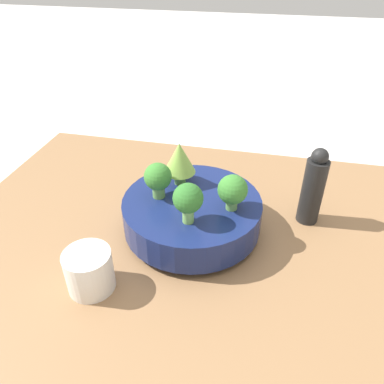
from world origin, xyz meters
The scene contains 9 objects.
ground_plane centered at (0.00, 0.00, 0.00)m, with size 6.00×6.00×0.00m, color silver.
table centered at (0.00, 0.00, 0.02)m, with size 1.03×0.76×0.05m.
bowl centered at (-0.01, 0.01, 0.09)m, with size 0.28×0.28×0.08m.
broccoli_floret_left centered at (-0.08, 0.01, 0.17)m, with size 0.05×0.05×0.07m.
broccoli_floret_front centered at (0.00, -0.06, 0.17)m, with size 0.06×0.06×0.08m.
broccoli_floret_right centered at (0.07, 0.00, 0.17)m, with size 0.06×0.06×0.07m.
romanesco_piece_far centered at (-0.05, 0.07, 0.18)m, with size 0.07×0.07×0.09m.
cup centered at (-0.15, -0.18, 0.09)m, with size 0.08×0.08×0.08m.
pepper_mill centered at (0.23, 0.10, 0.13)m, with size 0.05×0.05×0.17m.
Camera 1 is at (0.12, -0.58, 0.56)m, focal length 35.00 mm.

